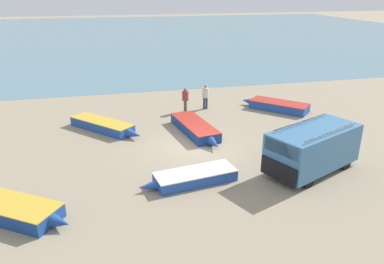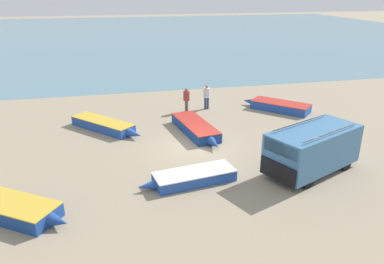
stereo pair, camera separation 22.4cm
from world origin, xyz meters
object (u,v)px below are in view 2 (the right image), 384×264
object	(u,v)px
parked_van	(312,148)
fishing_rowboat_1	(192,177)
fishing_rowboat_2	(196,128)
fisherman_1	(186,98)
fishing_rowboat_0	(105,125)
fishing_rowboat_3	(19,210)
fisherman_0	(207,95)
fishing_rowboat_4	(278,106)

from	to	relation	value
parked_van	fishing_rowboat_1	world-z (taller)	parked_van
parked_van	fishing_rowboat_2	size ratio (longest dim) A/B	0.94
parked_van	fisherman_1	xyz separation A→B (m)	(-3.84, 10.06, -0.16)
fishing_rowboat_0	parked_van	bearing A→B (deg)	8.36
fishing_rowboat_3	fisherman_0	distance (m)	15.41
parked_van	fisherman_0	xyz separation A→B (m)	(-2.32, 10.36, -0.12)
fishing_rowboat_4	fishing_rowboat_2	bearing A→B (deg)	70.21
fishing_rowboat_1	fisherman_0	distance (m)	10.78
fishing_rowboat_4	fisherman_1	bearing A→B (deg)	36.07
fishing_rowboat_1	fisherman_1	distance (m)	10.10
fishing_rowboat_1	fishing_rowboat_3	bearing A→B (deg)	0.78
fishing_rowboat_2	fisherman_0	bearing A→B (deg)	148.32
fisherman_1	fishing_rowboat_3	bearing A→B (deg)	-137.96
fishing_rowboat_1	fishing_rowboat_2	xyz separation A→B (m)	(1.59, 5.79, 0.04)
parked_van	fisherman_1	distance (m)	10.77
fishing_rowboat_3	fishing_rowboat_2	bearing A→B (deg)	73.39
fishing_rowboat_1	fishing_rowboat_4	bearing A→B (deg)	-142.16
fishing_rowboat_4	fisherman_0	distance (m)	5.11
parked_van	fishing_rowboat_4	distance (m)	9.36
fishing_rowboat_3	fishing_rowboat_4	world-z (taller)	fishing_rowboat_3
parked_van	fishing_rowboat_4	world-z (taller)	parked_van
fishing_rowboat_0	fishing_rowboat_3	distance (m)	9.30
fishing_rowboat_2	fishing_rowboat_3	xyz separation A→B (m)	(-8.54, -7.00, 0.00)
fisherman_0	fishing_rowboat_3	bearing A→B (deg)	-32.74
fishing_rowboat_4	fisherman_0	xyz separation A→B (m)	(-4.85, 1.40, 0.74)
fishing_rowboat_1	fisherman_1	bearing A→B (deg)	-109.75
fishing_rowboat_0	fishing_rowboat_2	xyz separation A→B (m)	(5.27, -1.71, 0.01)
fishing_rowboat_4	fisherman_0	size ratio (longest dim) A/B	2.40
fishing_rowboat_1	fisherman_0	xyz separation A→B (m)	(3.38, 10.21, 0.79)
parked_van	fisherman_1	size ratio (longest dim) A/B	3.06
fishing_rowboat_0	fishing_rowboat_2	distance (m)	5.54
fishing_rowboat_3	fisherman_0	bearing A→B (deg)	81.89
fishing_rowboat_2	fisherman_1	world-z (taller)	fisherman_1
fisherman_0	fishing_rowboat_1	bearing A→B (deg)	-8.92
fishing_rowboat_3	fisherman_0	xyz separation A→B (m)	(10.33, 11.41, 0.74)
fishing_rowboat_3	fishing_rowboat_4	xyz separation A→B (m)	(15.19, 10.02, -0.00)
fisherman_0	fisherman_1	world-z (taller)	fisherman_0
fishing_rowboat_1	fishing_rowboat_4	size ratio (longest dim) A/B	1.07
fishing_rowboat_1	fisherman_1	size ratio (longest dim) A/B	2.68
fisherman_0	fisherman_1	size ratio (longest dim) A/B	1.04
fishing_rowboat_1	fishing_rowboat_3	size ratio (longest dim) A/B	1.15
parked_van	fisherman_0	world-z (taller)	parked_van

